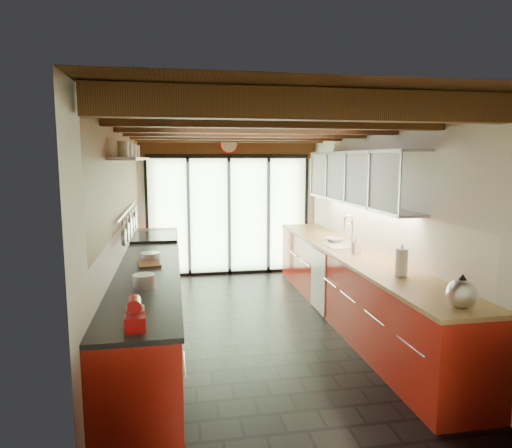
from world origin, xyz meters
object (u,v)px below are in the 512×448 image
at_px(paper_towel, 401,263).
at_px(bowl, 335,240).
at_px(stand_mixer, 135,315).
at_px(kettle, 462,292).
at_px(soap_bottle, 356,245).

distance_m(paper_towel, bowl, 1.94).
xyz_separation_m(stand_mixer, kettle, (2.54, -0.01, 0.04)).
distance_m(stand_mixer, soap_bottle, 3.32).
height_order(stand_mixer, soap_bottle, stand_mixer).
bearing_deg(soap_bottle, bowl, 90.00).
distance_m(stand_mixer, kettle, 2.54).
bearing_deg(kettle, stand_mixer, 179.86).
bearing_deg(soap_bottle, kettle, -90.00).
bearing_deg(bowl, stand_mixer, -131.03).
xyz_separation_m(kettle, bowl, (0.00, 2.92, -0.10)).
xyz_separation_m(paper_towel, bowl, (0.00, 1.94, -0.11)).
relative_size(paper_towel, bowl, 1.39).
height_order(soap_bottle, bowl, soap_bottle).
xyz_separation_m(stand_mixer, soap_bottle, (2.54, 2.14, 0.01)).
distance_m(kettle, soap_bottle, 2.14).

